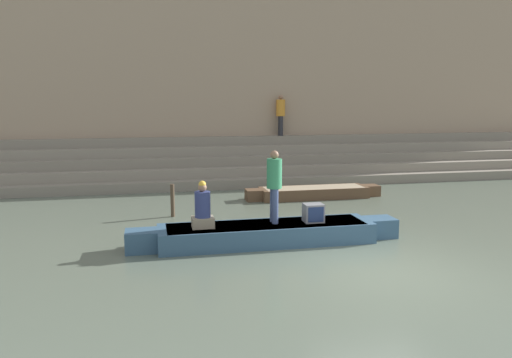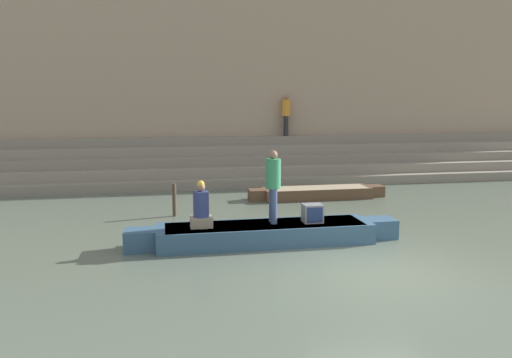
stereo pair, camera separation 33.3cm
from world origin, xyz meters
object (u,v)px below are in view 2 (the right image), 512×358
Objects in this scene: rowboat_main at (265,233)px; person_standing at (273,182)px; mooring_post at (174,200)px; moored_boat_shore at (317,192)px; tv_set at (312,213)px; person_rowing at (201,209)px; person_on_steps at (286,112)px.

person_standing is (0.21, 0.09, 1.23)m from rowboat_main.
person_standing is 1.80× the size of mooring_post.
moored_boat_shore is (2.71, 5.00, -1.28)m from person_standing.
tv_set is (0.95, -0.14, -0.78)m from person_standing.
tv_set is at bearing -13.30° from person_standing.
person_rowing is 2.69m from tv_set.
mooring_post is 8.51m from person_on_steps.
person_standing is 0.36× the size of moored_boat_shore.
person_standing is 5.83m from moored_boat_shore.
person_standing is 10.12m from person_on_steps.
tv_set reaches higher than moored_boat_shore.
rowboat_main is 1.36× the size of moored_boat_shore.
person_standing reaches higher than moored_boat_shore.
person_on_steps is at bearing 85.78° from tv_set.
mooring_post is at bearing 120.34° from person_standing.
rowboat_main is at bearing -116.71° from moored_boat_shore.
mooring_post is at bearing 123.48° from rowboat_main.
person_on_steps reaches higher than person_standing.
tv_set is at bearing -105.84° from moored_boat_shore.
person_standing reaches higher than tv_set.
mooring_post is at bearing 140.25° from tv_set.
person_rowing reaches higher than mooring_post.
mooring_post reaches higher than tv_set.
moored_boat_shore is at bearing 77.20° from tv_set.
rowboat_main is at bearing 91.82° from person_on_steps.
tv_set is 4.63m from mooring_post.
tv_set is at bearing 6.39° from person_rowing.
person_standing is at bearing 177.97° from tv_set.
rowboat_main is at bearing -160.96° from person_standing.
mooring_post is (-3.22, 3.32, -0.22)m from tv_set.
person_rowing is at bearing -80.69° from mooring_post.
person_on_steps reaches higher than mooring_post.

